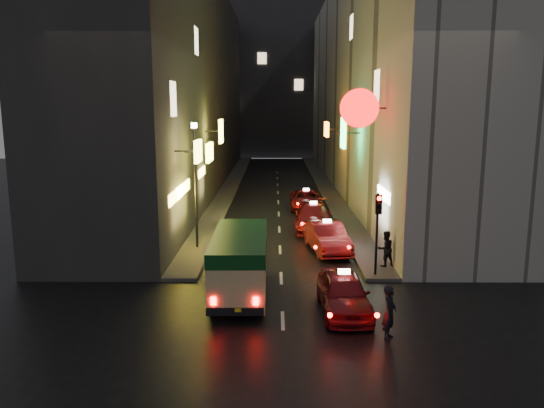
{
  "coord_description": "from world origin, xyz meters",
  "views": [
    {
      "loc": [
        -0.28,
        -12.97,
        7.19
      ],
      "look_at": [
        -0.41,
        13.0,
        2.36
      ],
      "focal_mm": 35.0,
      "sensor_mm": 36.0,
      "label": 1
    }
  ],
  "objects_px": {
    "traffic_light": "(378,216)",
    "lamp_post": "(195,177)",
    "minibus": "(240,257)",
    "pedestrian_crossing": "(390,309)",
    "taxi_near": "(344,290)"
  },
  "relations": [
    {
      "from": "traffic_light",
      "to": "lamp_post",
      "type": "relative_size",
      "value": 0.56
    },
    {
      "from": "minibus",
      "to": "traffic_light",
      "type": "xyz_separation_m",
      "value": [
        5.59,
        2.09,
        1.15
      ]
    },
    {
      "from": "lamp_post",
      "to": "pedestrian_crossing",
      "type": "bearing_deg",
      "value": -54.13
    },
    {
      "from": "minibus",
      "to": "taxi_near",
      "type": "bearing_deg",
      "value": -23.16
    },
    {
      "from": "taxi_near",
      "to": "traffic_light",
      "type": "xyz_separation_m",
      "value": [
        1.85,
        3.69,
        1.87
      ]
    },
    {
      "from": "minibus",
      "to": "pedestrian_crossing",
      "type": "xyz_separation_m",
      "value": [
        4.89,
        -3.76,
        -0.56
      ]
    },
    {
      "from": "minibus",
      "to": "taxi_near",
      "type": "relative_size",
      "value": 1.09
    },
    {
      "from": "minibus",
      "to": "pedestrian_crossing",
      "type": "height_order",
      "value": "minibus"
    },
    {
      "from": "traffic_light",
      "to": "lamp_post",
      "type": "height_order",
      "value": "lamp_post"
    },
    {
      "from": "pedestrian_crossing",
      "to": "lamp_post",
      "type": "relative_size",
      "value": 0.31
    },
    {
      "from": "taxi_near",
      "to": "traffic_light",
      "type": "bearing_deg",
      "value": 63.43
    },
    {
      "from": "traffic_light",
      "to": "lamp_post",
      "type": "xyz_separation_m",
      "value": [
        -8.2,
        4.53,
        1.04
      ]
    },
    {
      "from": "taxi_near",
      "to": "traffic_light",
      "type": "relative_size",
      "value": 1.49
    },
    {
      "from": "minibus",
      "to": "lamp_post",
      "type": "distance_m",
      "value": 7.44
    },
    {
      "from": "minibus",
      "to": "traffic_light",
      "type": "height_order",
      "value": "traffic_light"
    }
  ]
}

